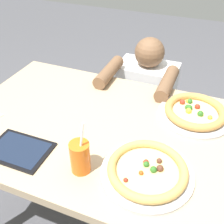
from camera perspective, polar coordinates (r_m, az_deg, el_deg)
The scene contains 7 objects.
ground_plane at distance 1.75m, azimuth -0.13°, elevation -22.47°, with size 8.00×8.00×0.00m, color #4C4C51.
dining_table at distance 1.24m, azimuth -0.18°, elevation -7.22°, with size 1.37×0.82×0.75m.
pizza_near at distance 0.98m, azimuth 7.41°, elevation -12.06°, with size 0.33×0.33×0.04m.
pizza_far at distance 1.27m, azimuth 16.96°, elevation -0.02°, with size 0.33×0.33×0.05m.
drink_cup_colored at distance 0.96m, azimuth -6.70°, elevation -9.34°, with size 0.07×0.07×0.22m.
tablet at distance 1.12m, azimuth -18.89°, elevation -7.53°, with size 0.24×0.17×0.01m.
diner_seated at distance 1.84m, azimuth 6.76°, elevation 0.56°, with size 0.39×0.51×0.92m.
Camera 1 is at (0.34, -0.82, 1.51)m, focal length 43.63 mm.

